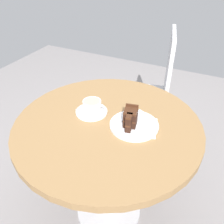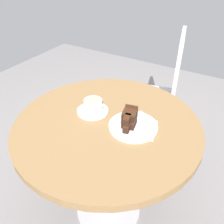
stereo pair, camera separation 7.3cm
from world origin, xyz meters
name	(u,v)px [view 1 (the left image)]	position (x,y,z in m)	size (l,w,h in m)	color
ground_plane	(109,210)	(0.00, 0.00, -0.01)	(4.40, 4.40, 0.01)	gray
cafe_table	(108,140)	(0.00, 0.00, 0.58)	(0.85, 0.85, 0.69)	olive
saucer	(92,112)	(-0.10, 0.04, 0.69)	(0.15, 0.15, 0.01)	white
coffee_cup	(93,106)	(-0.10, 0.03, 0.73)	(0.12, 0.09, 0.06)	white
teaspoon	(81,112)	(-0.14, 0.00, 0.70)	(0.09, 0.05, 0.00)	silver
cake_plate	(134,125)	(0.12, 0.03, 0.69)	(0.22, 0.22, 0.01)	white
cake_slice	(130,118)	(0.10, 0.01, 0.74)	(0.07, 0.10, 0.09)	black
fork	(133,115)	(0.09, 0.08, 0.70)	(0.08, 0.15, 0.00)	silver
napkin	(140,127)	(0.14, 0.03, 0.69)	(0.18, 0.19, 0.00)	silver
cafe_chair	(154,86)	(0.01, 0.70, 0.53)	(0.46, 0.46, 0.91)	#BCBCC1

